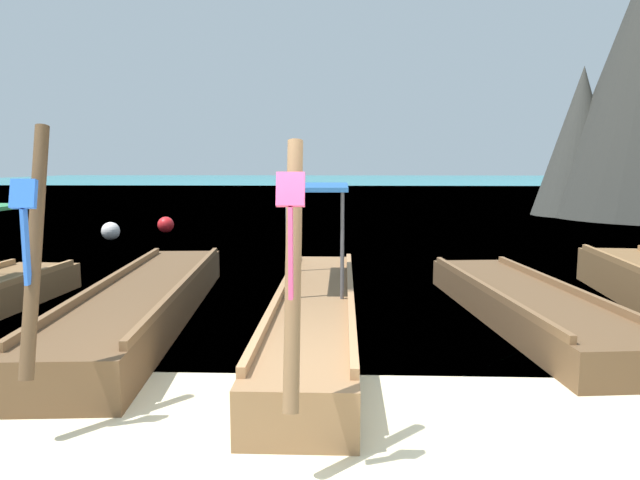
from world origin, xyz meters
TOP-DOWN VIEW (x-y plane):
  - ground at (0.00, 0.00)m, footprint 120.00×120.00m
  - sea_water at (0.00, 61.63)m, footprint 120.00×120.00m
  - longtail_boat_blue_ribbon at (-2.57, 3.77)m, footprint 1.77×7.36m
  - longtail_boat_pink_ribbon at (-0.05, 3.24)m, footprint 1.04×7.29m
  - longtail_boat_yellow_ribbon at (3.01, 3.93)m, footprint 1.87×6.26m
  - mooring_buoy_near at (-6.75, 12.89)m, footprint 0.55×0.55m
  - mooring_buoy_far at (-5.67, 14.89)m, footprint 0.54×0.54m

SIDE VIEW (x-z plane):
  - ground at x=0.00m, z-range 0.00..0.00m
  - sea_water at x=0.00m, z-range 0.00..0.00m
  - longtail_boat_yellow_ribbon at x=3.01m, z-range -0.99..1.48m
  - mooring_buoy_far at x=-5.67m, z-range 0.00..0.55m
  - mooring_buoy_near at x=-6.75m, z-range 0.00..0.56m
  - longtail_boat_blue_ribbon at x=-2.57m, z-range -1.04..1.61m
  - longtail_boat_pink_ribbon at x=-0.05m, z-range -0.91..1.58m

